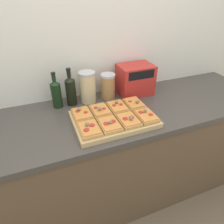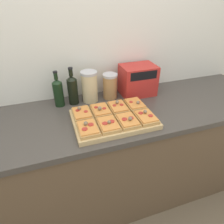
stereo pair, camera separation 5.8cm
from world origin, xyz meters
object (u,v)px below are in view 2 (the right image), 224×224
at_px(grain_jar_tall, 90,87).
at_px(grain_jar_short, 110,86).
at_px(cutting_board, 113,119).
at_px(toaster_oven, 138,80).
at_px(olive_oil_bottle, 58,92).
at_px(wine_bottle, 73,89).

distance_m(grain_jar_tall, grain_jar_short, 0.16).
height_order(cutting_board, toaster_oven, toaster_oven).
bearing_deg(olive_oil_bottle, cutting_board, -46.37).
distance_m(cutting_board, grain_jar_tall, 0.34).
xyz_separation_m(olive_oil_bottle, grain_jar_tall, (0.23, 0.00, 0.01)).
height_order(grain_jar_tall, toaster_oven, toaster_oven).
xyz_separation_m(grain_jar_tall, grain_jar_short, (0.16, 0.00, -0.02)).
distance_m(olive_oil_bottle, wine_bottle, 0.10).
distance_m(olive_oil_bottle, toaster_oven, 0.61).
bearing_deg(wine_bottle, grain_jar_short, -0.00).
bearing_deg(toaster_oven, cutting_board, -134.43).
bearing_deg(grain_jar_tall, grain_jar_short, 0.00).
relative_size(olive_oil_bottle, grain_jar_short, 1.36).
height_order(wine_bottle, grain_jar_short, wine_bottle).
relative_size(olive_oil_bottle, wine_bottle, 0.95).
relative_size(cutting_board, grain_jar_tall, 2.22).
height_order(olive_oil_bottle, toaster_oven, olive_oil_bottle).
bearing_deg(wine_bottle, toaster_oven, -0.46).
bearing_deg(grain_jar_short, toaster_oven, -1.04).
bearing_deg(toaster_oven, grain_jar_short, 178.96).
bearing_deg(grain_jar_short, olive_oil_bottle, 180.00).
xyz_separation_m(wine_bottle, grain_jar_tall, (0.12, -0.00, 0.00)).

